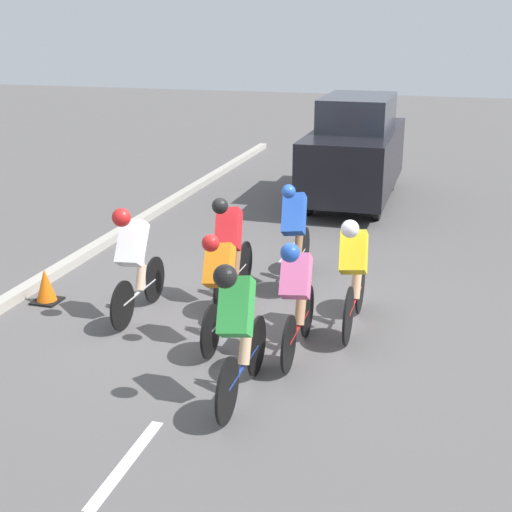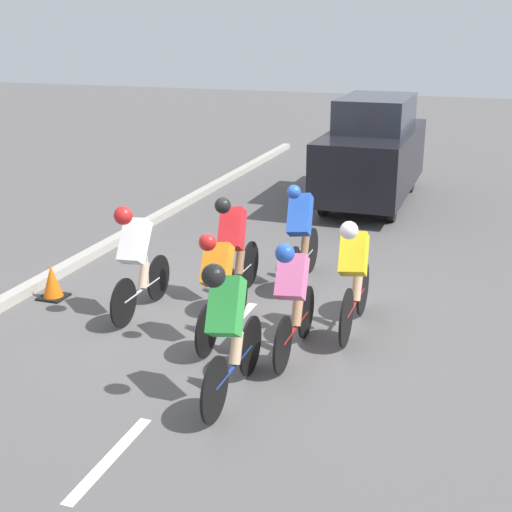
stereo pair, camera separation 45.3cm
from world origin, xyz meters
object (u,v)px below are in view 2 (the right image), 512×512
object	(u,v)px
cyclist_white	(136,256)
cyclist_pink	(293,295)
support_car	(373,151)
cyclist_red	(234,246)
traffic_cone	(52,282)
cyclist_blue	(301,232)
cyclist_yellow	(354,273)
cyclist_orange	(219,283)
cyclist_green	(228,326)

from	to	relation	value
cyclist_white	cyclist_pink	bearing A→B (deg)	167.09
cyclist_pink	support_car	distance (m)	7.70
cyclist_red	traffic_cone	distance (m)	2.63
cyclist_blue	support_car	bearing A→B (deg)	-90.88
cyclist_red	cyclist_yellow	distance (m)	1.84
cyclist_red	cyclist_orange	bearing A→B (deg)	103.25
cyclist_green	cyclist_pink	bearing A→B (deg)	-106.11
cyclist_orange	cyclist_yellow	size ratio (longest dim) A/B	0.96
cyclist_orange	traffic_cone	size ratio (longest dim) A/B	3.43
cyclist_orange	support_car	xyz separation A→B (m)	(-0.47, -7.55, 0.36)
cyclist_pink	cyclist_red	xyz separation A→B (m)	(1.26, -1.42, 0.04)
cyclist_red	cyclist_orange	xyz separation A→B (m)	(-0.31, 1.30, -0.05)
cyclist_green	traffic_cone	distance (m)	3.89
cyclist_white	cyclist_yellow	size ratio (longest dim) A/B	0.93
cyclist_green	cyclist_red	world-z (taller)	cyclist_green
cyclist_green	support_car	distance (m)	8.86
cyclist_white	traffic_cone	xyz separation A→B (m)	(1.43, -0.13, -0.59)
cyclist_yellow	cyclist_white	bearing A→B (deg)	8.20
cyclist_white	cyclist_yellow	xyz separation A→B (m)	(-2.80, -0.40, -0.05)
cyclist_green	traffic_cone	world-z (taller)	cyclist_green
cyclist_blue	cyclist_yellow	xyz separation A→B (m)	(-1.09, 1.45, -0.02)
cyclist_orange	support_car	world-z (taller)	support_car
cyclist_white	cyclist_yellow	bearing A→B (deg)	-171.80
cyclist_pink	cyclist_green	xyz separation A→B (m)	(0.34, 1.17, 0.07)
support_car	cyclist_pink	bearing A→B (deg)	93.65
cyclist_white	cyclist_pink	distance (m)	2.35
cyclist_red	cyclist_green	bearing A→B (deg)	109.55
cyclist_green	cyclist_yellow	world-z (taller)	cyclist_green
cyclist_green	cyclist_red	size ratio (longest dim) A/B	1.00
cyclist_orange	cyclist_pink	bearing A→B (deg)	172.61
support_car	traffic_cone	bearing A→B (deg)	65.33
cyclist_white	cyclist_pink	world-z (taller)	cyclist_white
cyclist_blue	support_car	distance (m)	5.30
cyclist_yellow	support_car	bearing A→B (deg)	-81.51
support_car	cyclist_blue	bearing A→B (deg)	89.12
cyclist_red	support_car	bearing A→B (deg)	-97.02
cyclist_red	support_car	size ratio (longest dim) A/B	0.39
cyclist_yellow	traffic_cone	size ratio (longest dim) A/B	3.58
cyclist_green	cyclist_yellow	size ratio (longest dim) A/B	0.98
cyclist_red	traffic_cone	world-z (taller)	cyclist_red
support_car	traffic_cone	distance (m)	7.78
cyclist_green	cyclist_yellow	xyz separation A→B (m)	(-0.86, -2.10, -0.05)
cyclist_orange	cyclist_green	bearing A→B (deg)	115.39
cyclist_green	support_car	world-z (taller)	support_car
cyclist_green	cyclist_yellow	distance (m)	2.27
cyclist_orange	cyclist_red	bearing A→B (deg)	-76.75
cyclist_red	traffic_cone	bearing A→B (deg)	17.31
cyclist_white	cyclist_red	size ratio (longest dim) A/B	0.96
cyclist_green	support_car	bearing A→B (deg)	-89.02
support_car	traffic_cone	size ratio (longest dim) A/B	8.87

